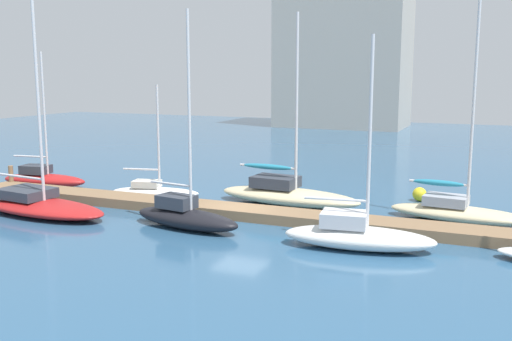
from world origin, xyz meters
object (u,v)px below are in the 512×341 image
object	(u,v)px
sailboat_2	(154,190)
sailboat_3	(185,215)
sailboat_0	(43,178)
harbor_building_distant	(344,48)
mooring_buoy_yellow	(420,194)
sailboat_1	(37,204)
sailboat_6	(458,210)
sailboat_5	(357,234)
sailboat_4	(287,193)

from	to	relation	value
sailboat_2	sailboat_3	size ratio (longest dim) A/B	0.65
sailboat_0	sailboat_2	xyz separation A→B (m)	(8.09, -0.02, -0.13)
sailboat_0	harbor_building_distant	distance (m)	49.39
sailboat_3	mooring_buoy_yellow	xyz separation A→B (m)	(9.07, 10.04, -0.24)
sailboat_1	sailboat_6	world-z (taller)	sailboat_1
sailboat_1	sailboat_2	xyz separation A→B (m)	(3.27, 5.64, -0.10)
sailboat_1	sailboat_6	xyz separation A→B (m)	(19.55, 6.62, 0.03)
mooring_buoy_yellow	sailboat_1	bearing A→B (deg)	-148.71
sailboat_3	sailboat_2	bearing A→B (deg)	142.91
sailboat_2	sailboat_5	size ratio (longest dim) A/B	0.75
sailboat_3	sailboat_5	world-z (taller)	sailboat_3
sailboat_2	sailboat_3	world-z (taller)	sailboat_3
sailboat_5	mooring_buoy_yellow	distance (m)	10.18
sailboat_2	sailboat_1	bearing A→B (deg)	-133.17
mooring_buoy_yellow	sailboat_2	bearing A→B (deg)	-160.84
sailboat_0	sailboat_5	xyz separation A→B (m)	(20.98, -5.27, 0.04)
sailboat_0	mooring_buoy_yellow	xyz separation A→B (m)	(22.10, 4.84, -0.17)
sailboat_3	mooring_buoy_yellow	world-z (taller)	sailboat_3
sailboat_6	harbor_building_distant	size ratio (longest dim) A/B	0.51
sailboat_0	sailboat_1	size ratio (longest dim) A/B	0.70
sailboat_0	sailboat_2	distance (m)	8.09
sailboat_4	sailboat_5	bearing A→B (deg)	-45.94
sailboat_0	sailboat_3	size ratio (longest dim) A/B	0.85
sailboat_6	sailboat_5	bearing A→B (deg)	-112.42
sailboat_5	sailboat_6	world-z (taller)	sailboat_6
sailboat_5	sailboat_2	bearing A→B (deg)	150.95
sailboat_2	sailboat_4	world-z (taller)	sailboat_4
sailboat_4	harbor_building_distant	xyz separation A→B (m)	(-9.14, 46.88, 9.50)
sailboat_6	sailboat_0	bearing A→B (deg)	-171.61
sailboat_3	harbor_building_distant	world-z (taller)	harbor_building_distant
sailboat_0	mooring_buoy_yellow	size ratio (longest dim) A/B	10.74
sailboat_0	sailboat_1	xyz separation A→B (m)	(4.82, -5.66, -0.03)
sailboat_4	harbor_building_distant	bearing A→B (deg)	105.40
sailboat_3	sailboat_6	bearing A→B (deg)	37.67
sailboat_0	sailboat_6	bearing A→B (deg)	-5.90
sailboat_1	sailboat_4	distance (m)	12.80
sailboat_2	sailboat_6	distance (m)	16.31
sailboat_2	sailboat_5	distance (m)	13.92
sailboat_4	sailboat_5	world-z (taller)	sailboat_4
sailboat_0	mooring_buoy_yellow	bearing A→B (deg)	4.20
sailboat_1	sailboat_3	size ratio (longest dim) A/B	1.21
sailboat_3	mooring_buoy_yellow	size ratio (longest dim) A/B	12.63
sailboat_3	sailboat_5	distance (m)	7.94
sailboat_4	harbor_building_distant	world-z (taller)	harbor_building_distant
sailboat_3	sailboat_4	xyz separation A→B (m)	(2.63, 6.33, -0.00)
harbor_building_distant	sailboat_0	bearing A→B (deg)	-97.74
sailboat_0	sailboat_3	bearing A→B (deg)	-29.88
sailboat_3	mooring_buoy_yellow	distance (m)	13.53
sailboat_6	harbor_building_distant	bearing A→B (deg)	116.91
sailboat_1	sailboat_0	bearing A→B (deg)	137.02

